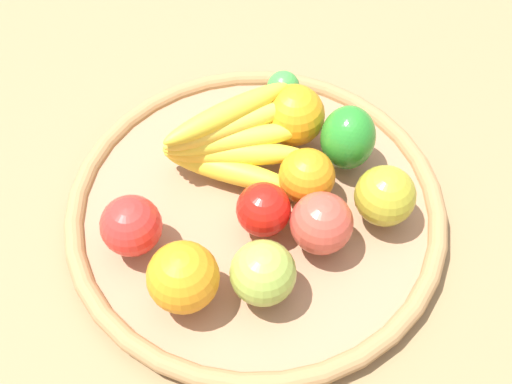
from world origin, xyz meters
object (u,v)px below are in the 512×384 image
(orange_1, at_px, (183,277))
(apple_3, at_px, (321,223))
(orange_0, at_px, (294,115))
(apple_1, at_px, (263,209))
(apple_4, at_px, (263,273))
(bell_pepper, at_px, (348,138))
(apple_2, at_px, (385,196))
(lime_0, at_px, (283,87))
(apple_0, at_px, (131,226))
(banana_bunch, at_px, (232,141))
(orange_2, at_px, (307,176))

(orange_1, bearing_deg, apple_3, 74.21)
(orange_0, bearing_deg, apple_1, -56.57)
(apple_4, relative_size, bell_pepper, 0.86)
(apple_3, distance_m, bell_pepper, 0.13)
(apple_2, distance_m, lime_0, 0.22)
(apple_0, bearing_deg, orange_1, 2.31)
(apple_1, bearing_deg, bell_pepper, 92.92)
(apple_2, xyz_separation_m, bell_pepper, (-0.09, 0.03, 0.01))
(lime_0, bearing_deg, banana_bunch, -71.40)
(lime_0, bearing_deg, orange_0, -31.08)
(orange_2, distance_m, orange_0, 0.09)
(banana_bunch, xyz_separation_m, lime_0, (-0.04, 0.12, -0.02))
(apple_3, bearing_deg, lime_0, 148.51)
(banana_bunch, bearing_deg, orange_0, 79.52)
(apple_3, bearing_deg, orange_2, 150.38)
(apple_0, height_order, orange_0, orange_0)
(apple_1, xyz_separation_m, orange_0, (-0.08, 0.12, 0.01))
(orange_1, height_order, bell_pepper, bell_pepper)
(orange_2, xyz_separation_m, lime_0, (-0.14, 0.09, -0.01))
(apple_3, xyz_separation_m, orange_1, (-0.05, -0.16, 0.00))
(orange_2, distance_m, apple_3, 0.07)
(apple_2, bearing_deg, apple_1, -124.13)
(apple_1, bearing_deg, apple_0, -121.52)
(orange_1, xyz_separation_m, apple_2, (0.07, 0.24, -0.00))
(orange_2, distance_m, apple_4, 0.14)
(orange_2, bearing_deg, bell_pepper, 94.69)
(banana_bunch, relative_size, apple_4, 2.48)
(apple_0, height_order, banana_bunch, banana_bunch)
(apple_0, height_order, bell_pepper, bell_pepper)
(banana_bunch, height_order, apple_4, banana_bunch)
(orange_1, bearing_deg, banana_bunch, 124.74)
(orange_2, distance_m, bell_pepper, 0.08)
(orange_1, height_order, apple_2, orange_1)
(banana_bunch, xyz_separation_m, apple_3, (0.16, 0.00, -0.01))
(apple_3, xyz_separation_m, apple_2, (0.02, 0.08, -0.00))
(apple_0, distance_m, apple_2, 0.29)
(apple_1, distance_m, lime_0, 0.21)
(orange_0, bearing_deg, apple_3, -31.67)
(apple_0, relative_size, banana_bunch, 0.39)
(apple_1, distance_m, apple_4, 0.09)
(apple_2, distance_m, orange_0, 0.16)
(apple_0, relative_size, apple_4, 0.97)
(orange_2, bearing_deg, apple_1, -88.98)
(apple_2, bearing_deg, apple_3, -104.24)
(banana_bunch, distance_m, lime_0, 0.13)
(apple_2, xyz_separation_m, orange_0, (-0.16, 0.00, 0.00))
(apple_0, xyz_separation_m, apple_2, (0.16, 0.25, 0.00))
(banana_bunch, distance_m, bell_pepper, 0.14)
(banana_bunch, distance_m, apple_3, 0.16)
(lime_0, bearing_deg, bell_pepper, -5.09)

